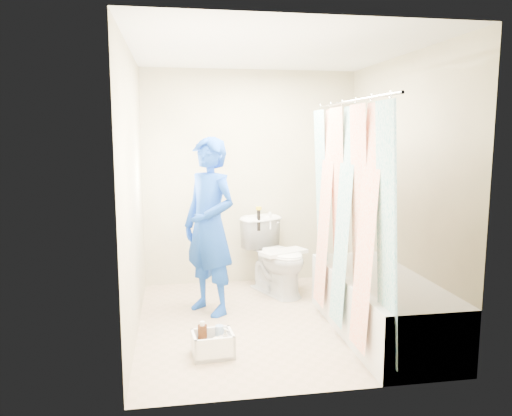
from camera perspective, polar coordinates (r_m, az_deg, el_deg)
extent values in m
plane|color=tan|center=(4.68, 1.88, -12.80)|extent=(2.60, 2.60, 0.00)
cube|color=silver|center=(4.42, 2.04, 17.61)|extent=(2.40, 2.60, 0.02)
cube|color=#C1B995|center=(5.66, -0.66, 3.44)|extent=(2.40, 0.02, 2.40)
cube|color=#C1B995|center=(3.14, 6.68, -0.74)|extent=(2.40, 0.02, 2.40)
cube|color=#C1B995|center=(4.32, -13.86, 1.59)|extent=(0.02, 2.60, 2.40)
cube|color=#C1B995|center=(4.77, 16.23, 2.15)|extent=(0.02, 2.60, 2.40)
cube|color=silver|center=(4.46, 13.99, -10.75)|extent=(0.70, 1.75, 0.50)
cube|color=white|center=(4.39, 14.09, -8.16)|extent=(0.58, 1.63, 0.06)
cylinder|color=silver|center=(4.10, 10.53, 11.85)|extent=(0.02, 1.90, 0.02)
cube|color=white|center=(4.15, 10.18, -1.08)|extent=(0.06, 1.75, 1.80)
imported|color=silver|center=(5.36, 2.34, -5.53)|extent=(0.73, 0.90, 0.80)
cube|color=white|center=(5.24, 3.17, -5.07)|extent=(0.54, 0.40, 0.04)
cylinder|color=black|center=(5.40, 0.30, -1.38)|extent=(0.04, 0.04, 0.24)
cylinder|color=gold|center=(5.38, 0.30, -0.03)|extent=(0.06, 0.06, 0.03)
cylinder|color=white|center=(5.49, 1.61, -1.45)|extent=(0.03, 0.03, 0.19)
imported|color=navy|center=(4.72, -5.34, -2.10)|extent=(0.70, 0.72, 1.67)
cube|color=white|center=(4.03, -4.95, -16.27)|extent=(0.33, 0.27, 0.03)
cube|color=white|center=(3.98, -7.11, -15.41)|extent=(0.04, 0.25, 0.19)
cube|color=white|center=(4.02, -2.86, -15.09)|extent=(0.04, 0.25, 0.19)
cube|color=white|center=(3.89, -4.69, -15.92)|extent=(0.31, 0.05, 0.19)
cube|color=white|center=(4.10, -5.24, -14.63)|extent=(0.31, 0.05, 0.19)
cylinder|color=#43200D|center=(4.01, -6.13, -14.56)|extent=(0.07, 0.07, 0.21)
cylinder|color=white|center=(4.04, -4.20, -14.50)|extent=(0.07, 0.07, 0.19)
cylinder|color=#FFF0C7|center=(3.95, -4.54, -15.46)|extent=(0.05, 0.05, 0.13)
cylinder|color=#43200D|center=(3.94, -5.89, -16.11)|extent=(0.06, 0.06, 0.06)
cylinder|color=gold|center=(3.93, -5.90, -15.61)|extent=(0.06, 0.06, 0.01)
imported|color=white|center=(3.96, -3.50, -14.90)|extent=(0.12, 0.12, 0.20)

